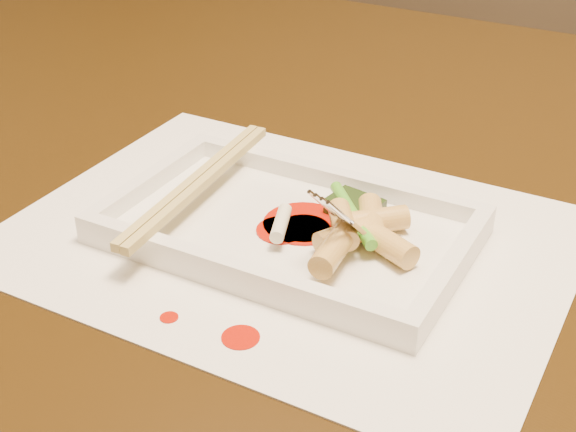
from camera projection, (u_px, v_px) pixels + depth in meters
The scene contains 24 objects.
table at pixel (368, 265), 0.74m from camera, with size 1.40×0.90×0.75m.
placemat at pixel (288, 238), 0.59m from camera, with size 0.40×0.30×0.00m, color white.
sauce_splatter_a at pixel (241, 337), 0.49m from camera, with size 0.02×0.02×0.00m, color #B81505.
sauce_splatter_b at pixel (169, 317), 0.51m from camera, with size 0.01×0.01×0.00m, color #B81505.
plate_base at pixel (288, 232), 0.59m from camera, with size 0.26×0.16×0.01m, color white.
plate_rim_far at pixel (333, 177), 0.64m from camera, with size 0.26×0.01×0.01m, color white.
plate_rim_near at pixel (234, 271), 0.52m from camera, with size 0.26×0.01×0.01m, color white.
plate_rim_left at pixel (150, 181), 0.63m from camera, with size 0.01×0.14×0.01m, color white.
plate_rim_right at pixel (452, 266), 0.53m from camera, with size 0.01×0.14×0.01m, color white.
veg_piece at pixel (355, 206), 0.60m from camera, with size 0.04×0.03×0.01m, color black.
scallion_white at pixel (281, 223), 0.57m from camera, with size 0.01×0.01×0.04m, color #EAEACC.
scallion_green at pixel (353, 214), 0.58m from camera, with size 0.01×0.01×0.09m, color #3B9A18.
chopstick_a at pixel (194, 181), 0.61m from camera, with size 0.01×0.21×0.01m, color tan.
chopstick_b at pixel (202, 183), 0.61m from camera, with size 0.01×0.21×0.01m, color tan.
fork at pixel (394, 147), 0.53m from camera, with size 0.09×0.10×0.14m, color silver, non-canonical shape.
sauce_blob_0 at pixel (304, 229), 0.58m from camera, with size 0.04×0.04×0.00m, color #B81505.
sauce_blob_1 at pixel (282, 230), 0.58m from camera, with size 0.04×0.04×0.00m, color #B81505.
sauce_blob_2 at pixel (304, 223), 0.59m from camera, with size 0.06×0.06×0.00m, color #B81505.
rice_cake_0 at pixel (371, 219), 0.57m from camera, with size 0.02×0.02×0.05m, color #D4B863.
rice_cake_1 at pixel (388, 244), 0.55m from camera, with size 0.02×0.02×0.04m, color #D4B863.
rice_cake_2 at pixel (334, 249), 0.53m from camera, with size 0.02×0.02×0.05m, color #D4B863.
rice_cake_3 at pixel (347, 235), 0.56m from camera, with size 0.02×0.02×0.05m, color #D4B863.
rice_cake_4 at pixel (375, 221), 0.57m from camera, with size 0.02×0.02×0.05m, color #D4B863.
rice_cake_5 at pixel (343, 224), 0.56m from camera, with size 0.02×0.02×0.05m, color #D4B863.
Camera 1 is at (0.23, -0.57, 1.07)m, focal length 50.00 mm.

